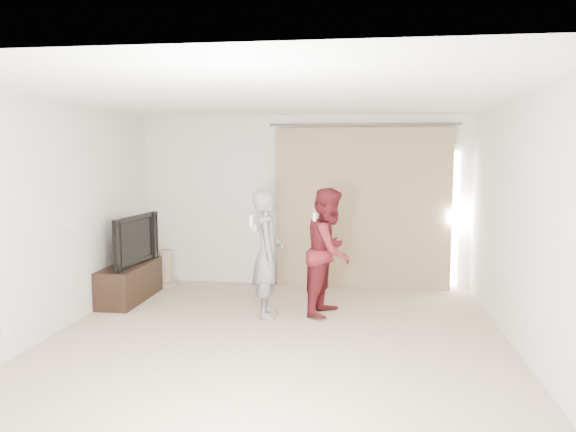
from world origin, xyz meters
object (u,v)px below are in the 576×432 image
at_px(tv, 129,240).
at_px(person_man, 268,254).
at_px(tv_console, 130,282).
at_px(person_woman, 329,251).

bearing_deg(tv, person_man, -99.28).
height_order(tv_console, person_man, person_man).
bearing_deg(tv_console, person_woman, -6.02).
relative_size(person_man, person_woman, 0.99).
xyz_separation_m(tv_console, person_man, (2.02, -0.50, 0.54)).
bearing_deg(person_man, tv, 166.14).
xyz_separation_m(person_man, person_woman, (0.75, 0.21, 0.01)).
relative_size(tv_console, tv, 1.10).
distance_m(tv_console, person_man, 2.15).
bearing_deg(tv, tv_console, 0.00).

